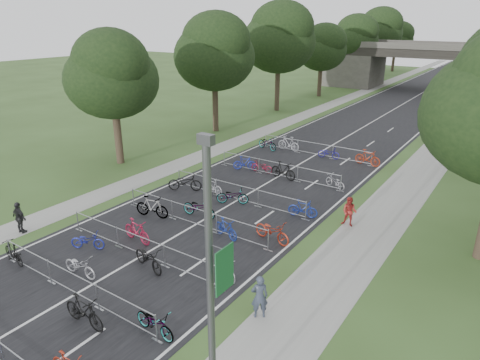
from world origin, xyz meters
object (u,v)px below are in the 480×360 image
at_px(pedestrian_c, 20,218).
at_px(pedestrian_b, 349,212).
at_px(pedestrian_a, 259,297).
at_px(lamppost, 212,298).
at_px(overpass_bridge, 429,67).

bearing_deg(pedestrian_c, pedestrian_b, -145.85).
xyz_separation_m(pedestrian_a, pedestrian_b, (0.00, 8.98, -0.06)).
bearing_deg(lamppost, pedestrian_a, 108.13).
relative_size(overpass_bridge, lamppost, 3.78).
xyz_separation_m(overpass_bridge, pedestrian_a, (6.80, -58.33, -2.67)).
distance_m(lamppost, pedestrian_b, 14.18).
relative_size(pedestrian_a, pedestrian_c, 1.02).
height_order(pedestrian_a, pedestrian_b, pedestrian_a).
xyz_separation_m(lamppost, pedestrian_b, (-1.53, 13.66, -3.47)).
distance_m(overpass_bridge, pedestrian_c, 60.05).
xyz_separation_m(overpass_bridge, lamppost, (8.33, -63.00, 0.75)).
relative_size(overpass_bridge, pedestrian_b, 19.15).
xyz_separation_m(pedestrian_a, pedestrian_c, (-13.60, -1.28, -0.02)).
height_order(pedestrian_a, pedestrian_c, pedestrian_a).
bearing_deg(pedestrian_a, pedestrian_b, -130.59).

